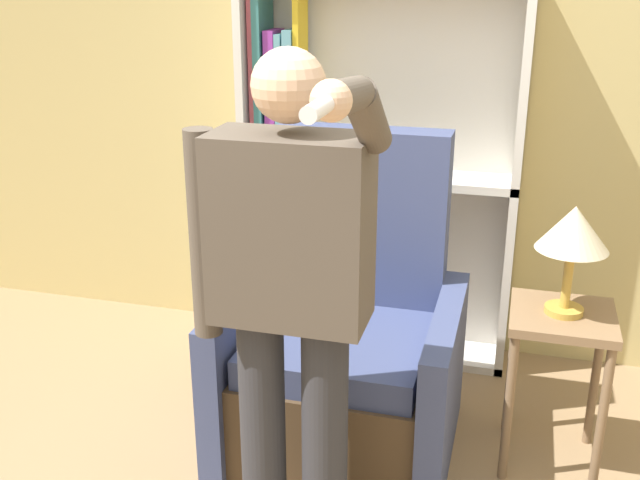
% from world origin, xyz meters
% --- Properties ---
extents(wall_back, '(8.00, 0.06, 2.80)m').
position_xyz_m(wall_back, '(0.00, 2.03, 1.40)').
color(wall_back, tan).
rests_on(wall_back, ground_plane).
extents(bookcase, '(1.36, 0.28, 1.89)m').
position_xyz_m(bookcase, '(-0.38, 1.87, 0.89)').
color(bookcase, silver).
rests_on(bookcase, ground_plane).
extents(armchair, '(0.93, 0.85, 1.29)m').
position_xyz_m(armchair, '(-0.16, 1.04, 0.39)').
color(armchair, '#4C3823').
rests_on(armchair, ground_plane).
extents(person_standing, '(0.62, 0.78, 1.71)m').
position_xyz_m(person_standing, '(-0.17, 0.32, 0.99)').
color(person_standing, '#2D2D33').
rests_on(person_standing, ground_plane).
extents(side_table, '(0.39, 0.39, 0.67)m').
position_xyz_m(side_table, '(0.68, 1.09, 0.52)').
color(side_table, '#846647').
rests_on(side_table, ground_plane).
extents(table_lamp, '(0.27, 0.27, 0.43)m').
position_xyz_m(table_lamp, '(0.68, 1.09, 0.99)').
color(table_lamp, gold).
rests_on(table_lamp, side_table).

